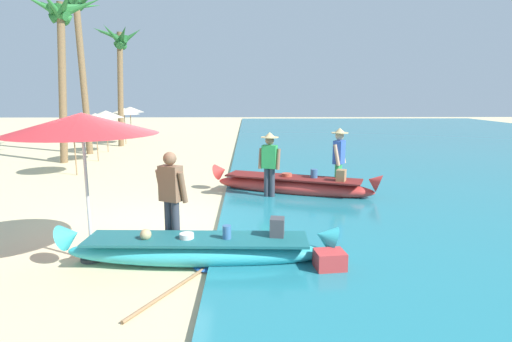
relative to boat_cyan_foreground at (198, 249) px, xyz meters
The scene contains 17 objects.
ground_plane 1.98m from the boat_cyan_foreground, 130.96° to the left, with size 80.00×80.00×0.00m, color beige.
boat_cyan_foreground is the anchor object (origin of this frame).
boat_red_midground 4.89m from the boat_cyan_foreground, 66.15° to the left, with size 4.43×2.24×0.80m.
person_vendor_hatted 4.28m from the boat_cyan_foreground, 71.63° to the left, with size 0.58×0.44×1.74m.
person_tourist_customer 1.02m from the boat_cyan_foreground, 133.40° to the left, with size 0.58×0.43×1.73m.
person_vendor_assistant 5.52m from the boat_cyan_foreground, 54.53° to the left, with size 0.47×0.57×1.80m.
patio_umbrella_large 2.63m from the boat_cyan_foreground, behind, with size 2.31×2.31×2.38m.
parasol_row_0 8.99m from the boat_cyan_foreground, 123.61° to the left, with size 1.60×1.60×1.91m.
parasol_row_1 11.65m from the boat_cyan_foreground, 116.93° to the left, with size 1.60×1.60×1.91m.
parasol_row_2 14.26m from the boat_cyan_foreground, 113.82° to the left, with size 1.60×1.60×1.91m.
parasol_row_3 17.17m from the boat_cyan_foreground, 109.85° to the left, with size 1.60×1.60×1.91m.
parasol_row_4 19.70m from the boat_cyan_foreground, 108.41° to the left, with size 1.60×1.60×1.91m.
palm_tree_tall_inland 15.05m from the boat_cyan_foreground, 117.49° to the left, with size 2.76×2.92×7.28m.
palm_tree_leaning_seaward 16.81m from the boat_cyan_foreground, 110.24° to the left, with size 2.49×2.63×5.98m.
palm_tree_mid_cluster 12.67m from the boat_cyan_foreground, 121.30° to the left, with size 2.83×2.51×6.31m.
cooler_box 2.05m from the boat_cyan_foreground, 11.46° to the right, with size 0.44×0.36×0.37m, color #C63838.
paddle 0.78m from the boat_cyan_foreground, 102.02° to the right, with size 1.03×1.67×0.05m.
Camera 1 is at (2.08, -7.66, 2.67)m, focal length 28.94 mm.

